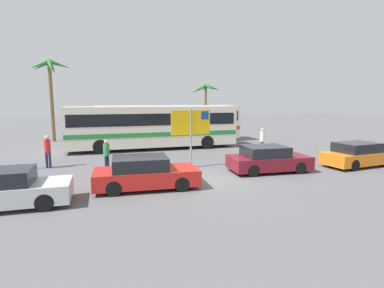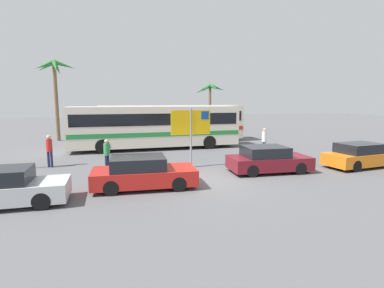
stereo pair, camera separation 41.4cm
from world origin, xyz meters
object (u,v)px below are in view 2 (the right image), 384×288
object	(u,v)px
car_maroon	(268,160)
pedestrian_by_bus	(49,148)
bus_rear_coach	(172,122)
car_silver	(3,188)
bus_front_coach	(156,125)
car_orange	(361,156)
ferry_sign	(192,125)
pedestrian_crossing_lot	(107,152)
car_red	(143,173)
pedestrian_near_sign	(264,139)

from	to	relation	value
car_maroon	pedestrian_by_bus	distance (m)	11.65
bus_rear_coach	car_silver	size ratio (longest dim) A/B	3.05
bus_front_coach	car_maroon	xyz separation A→B (m)	(4.29, -9.05, -1.15)
car_orange	ferry_sign	bearing A→B (deg)	159.33
car_maroon	pedestrian_crossing_lot	size ratio (longest dim) A/B	2.58
bus_rear_coach	car_red	size ratio (longest dim) A/B	2.84
car_silver	car_red	bearing A→B (deg)	11.48
car_maroon	pedestrian_by_bus	size ratio (longest dim) A/B	2.35
bus_rear_coach	car_maroon	xyz separation A→B (m)	(2.31, -12.41, -1.15)
bus_rear_coach	ferry_sign	bearing A→B (deg)	-96.24
car_orange	pedestrian_crossing_lot	distance (m)	13.71
bus_front_coach	car_orange	bearing A→B (deg)	-43.84
car_maroon	car_silver	size ratio (longest dim) A/B	1.02
bus_rear_coach	pedestrian_crossing_lot	xyz separation A→B (m)	(-5.55, -9.73, -0.84)
pedestrian_by_bus	car_orange	bearing A→B (deg)	-84.53
ferry_sign	car_maroon	size ratio (longest dim) A/B	0.77
bus_front_coach	car_maroon	size ratio (longest dim) A/B	2.97
ferry_sign	pedestrian_by_bus	bearing A→B (deg)	160.00
pedestrian_by_bus	car_silver	bearing A→B (deg)	-163.17
bus_front_coach	car_orange	size ratio (longest dim) A/B	2.80
car_red	car_maroon	bearing A→B (deg)	13.29
car_red	car_silver	size ratio (longest dim) A/B	1.07
car_red	pedestrian_crossing_lot	xyz separation A→B (m)	(-1.41, 3.76, 0.31)
pedestrian_crossing_lot	bus_rear_coach	bearing A→B (deg)	94.61
bus_rear_coach	pedestrian_by_bus	distance (m)	11.87
car_orange	car_silver	distance (m)	16.89
car_orange	pedestrian_near_sign	world-z (taller)	pedestrian_near_sign
bus_front_coach	pedestrian_crossing_lot	size ratio (longest dim) A/B	7.67
bus_rear_coach	pedestrian_by_bus	bearing A→B (deg)	-136.15
car_maroon	pedestrian_crossing_lot	bearing A→B (deg)	165.08
ferry_sign	car_orange	world-z (taller)	ferry_sign
car_maroon	pedestrian_near_sign	world-z (taller)	pedestrian_near_sign
bus_rear_coach	car_orange	xyz separation A→B (m)	(7.81, -12.76, -1.15)
bus_rear_coach	car_maroon	bearing A→B (deg)	-79.47
car_orange	bus_rear_coach	bearing A→B (deg)	115.86
car_silver	pedestrian_by_bus	distance (m)	6.25
car_maroon	car_silver	xyz separation A→B (m)	(-11.31, -2.01, -0.00)
car_red	pedestrian_by_bus	bearing A→B (deg)	133.59
bus_front_coach	car_orange	world-z (taller)	bus_front_coach
bus_front_coach	car_red	distance (m)	10.42
ferry_sign	pedestrian_by_bus	distance (m)	7.82
bus_front_coach	pedestrian_by_bus	distance (m)	8.19
ferry_sign	car_red	distance (m)	4.66
pedestrian_by_bus	car_red	bearing A→B (deg)	-119.15
car_silver	pedestrian_by_bus	world-z (taller)	pedestrian_by_bus
bus_front_coach	car_red	xyz separation A→B (m)	(-2.16, -10.13, -1.15)
bus_rear_coach	ferry_sign	distance (m)	10.43
ferry_sign	car_maroon	world-z (taller)	ferry_sign
pedestrian_near_sign	pedestrian_crossing_lot	distance (m)	10.41
pedestrian_crossing_lot	car_maroon	bearing A→B (deg)	15.48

